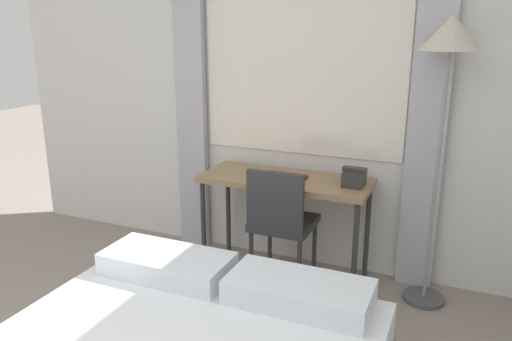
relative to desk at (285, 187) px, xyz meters
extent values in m
cube|color=silver|center=(-0.15, 0.32, 0.68)|extent=(4.68, 0.05, 2.70)
cube|color=white|center=(0.00, 0.29, 0.93)|extent=(1.47, 0.01, 1.50)
cube|color=#B2B2BC|center=(-0.87, 0.25, 0.63)|extent=(0.24, 0.06, 2.60)
cube|color=#B2B2BC|center=(0.87, 0.25, 0.63)|extent=(0.24, 0.06, 2.60)
cube|color=#937551|center=(0.00, 0.00, 0.05)|extent=(1.17, 0.48, 0.04)
cylinder|color=#333333|center=(-0.54, -0.20, -0.32)|extent=(0.04, 0.04, 0.70)
cylinder|color=#333333|center=(0.54, -0.20, -0.32)|extent=(0.04, 0.04, 0.70)
cylinder|color=#333333|center=(-0.54, 0.20, -0.32)|extent=(0.04, 0.04, 0.70)
cylinder|color=#333333|center=(0.54, 0.20, -0.32)|extent=(0.04, 0.04, 0.70)
cube|color=#333338|center=(0.04, -0.12, -0.21)|extent=(0.40, 0.40, 0.05)
cube|color=#333338|center=(0.04, -0.30, 0.00)|extent=(0.38, 0.04, 0.38)
cylinder|color=#333338|center=(-0.13, -0.29, -0.45)|extent=(0.03, 0.03, 0.44)
cylinder|color=#333338|center=(0.21, -0.29, -0.45)|extent=(0.03, 0.03, 0.44)
cylinder|color=#333338|center=(-0.13, 0.05, -0.45)|extent=(0.03, 0.03, 0.44)
cylinder|color=#333338|center=(0.21, 0.05, -0.45)|extent=(0.03, 0.03, 0.44)
cube|color=silver|center=(-0.25, -1.10, -0.12)|extent=(0.67, 0.32, 0.12)
cube|color=silver|center=(0.47, -1.10, -0.12)|extent=(0.67, 0.32, 0.12)
cylinder|color=#4C4C51|center=(0.97, 0.04, -0.66)|extent=(0.27, 0.27, 0.03)
cylinder|color=gray|center=(0.97, 0.04, 0.15)|extent=(0.02, 0.02, 1.58)
cone|color=beige|center=(0.97, 0.04, 1.04)|extent=(0.35, 0.35, 0.20)
cube|color=#2D2D2D|center=(0.47, 0.00, 0.12)|extent=(0.13, 0.17, 0.10)
cube|color=#2D2D2D|center=(0.47, 0.00, 0.18)|extent=(0.15, 0.06, 0.02)
cube|color=maroon|center=(0.00, -0.03, 0.08)|extent=(0.29, 0.16, 0.02)
cube|color=white|center=(0.00, -0.03, 0.09)|extent=(0.27, 0.15, 0.01)
camera|label=1|loc=(1.10, -3.09, 1.07)|focal=35.00mm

